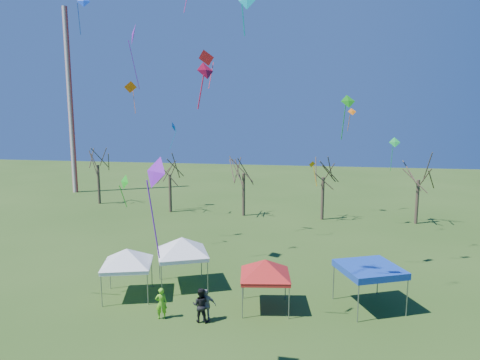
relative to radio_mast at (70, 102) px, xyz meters
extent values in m
plane|color=#2B4A18|center=(28.00, -34.00, -12.50)|extent=(140.00, 140.00, 0.00)
cylinder|color=silver|center=(0.00, 0.00, 0.00)|extent=(0.70, 0.70, 25.00)
cylinder|color=#3D2D21|center=(7.15, -6.62, -10.11)|extent=(0.32, 0.32, 4.78)
cylinder|color=#3D2D21|center=(17.23, -9.35, -10.36)|extent=(0.32, 0.32, 4.28)
cylinder|color=#3D2D21|center=(25.63, -9.62, -10.18)|extent=(0.32, 0.32, 4.64)
cylinder|color=#3D2D21|center=(34.03, -9.96, -10.26)|extent=(0.32, 0.32, 4.49)
cylinder|color=#3D2D21|center=(43.36, -10.00, -10.26)|extent=(0.32, 0.32, 4.47)
cylinder|color=gray|center=(21.20, -32.90, -11.57)|extent=(0.06, 0.06, 1.86)
cylinder|color=gray|center=(20.48, -30.40, -11.57)|extent=(0.06, 0.06, 1.86)
cylinder|color=gray|center=(23.71, -32.17, -11.57)|extent=(0.06, 0.06, 1.86)
cylinder|color=gray|center=(22.98, -29.67, -11.57)|extent=(0.06, 0.06, 1.86)
cube|color=white|center=(22.09, -31.29, -10.53)|extent=(3.46, 3.46, 0.22)
pyramid|color=white|center=(22.09, -31.29, -9.48)|extent=(3.79, 3.79, 0.93)
cylinder|color=gray|center=(24.15, -31.05, -11.50)|extent=(0.06, 0.06, 2.01)
cylinder|color=gray|center=(23.05, -28.46, -11.50)|extent=(0.06, 0.06, 2.01)
cylinder|color=gray|center=(26.74, -29.96, -11.50)|extent=(0.06, 0.06, 2.01)
cylinder|color=gray|center=(25.64, -27.37, -11.50)|extent=(0.06, 0.06, 2.01)
cube|color=white|center=(24.90, -29.21, -10.37)|extent=(3.95, 3.95, 0.24)
pyramid|color=white|center=(24.90, -29.21, -9.24)|extent=(3.93, 3.93, 1.00)
cylinder|color=gray|center=(29.42, -32.90, -11.60)|extent=(0.05, 0.05, 1.80)
cylinder|color=gray|center=(29.06, -30.41, -11.60)|extent=(0.05, 0.05, 1.80)
cylinder|color=gray|center=(31.91, -32.54, -11.60)|extent=(0.05, 0.05, 1.80)
cylinder|color=gray|center=(31.55, -30.05, -11.60)|extent=(0.05, 0.05, 1.80)
cube|color=red|center=(30.48, -31.47, -10.59)|extent=(3.06, 3.06, 0.22)
pyramid|color=red|center=(30.48, -31.47, -9.58)|extent=(3.78, 3.78, 0.90)
cylinder|color=gray|center=(35.55, -32.28, -11.45)|extent=(0.06, 0.06, 2.10)
cylinder|color=gray|center=(34.39, -29.57, -11.45)|extent=(0.06, 0.06, 2.10)
cylinder|color=gray|center=(38.26, -31.11, -11.45)|extent=(0.06, 0.06, 2.10)
cylinder|color=gray|center=(37.09, -28.40, -11.45)|extent=(0.06, 0.06, 2.10)
cube|color=#0F359E|center=(36.32, -30.34, -10.27)|extent=(4.15, 4.15, 0.25)
cube|color=#0F359E|center=(36.32, -30.34, -10.08)|extent=(4.15, 4.15, 0.13)
imported|color=black|center=(27.28, -33.63, -11.56)|extent=(0.91, 0.71, 1.87)
imported|color=slate|center=(27.55, -33.46, -11.63)|extent=(1.08, 0.57, 1.75)
imported|color=#67CD20|center=(25.08, -33.65, -11.63)|extent=(0.75, 0.64, 1.74)
cone|color=green|center=(21.41, -29.79, -5.68)|extent=(0.91, 0.79, 0.92)
cube|color=green|center=(21.23, -29.65, -6.63)|extent=(0.33, 0.41, 1.45)
cone|color=blue|center=(18.54, -11.36, -2.86)|extent=(0.47, 1.11, 1.07)
cube|color=blue|center=(18.55, -11.74, -4.14)|extent=(0.80, 0.06, 2.03)
cube|color=#DE31AC|center=(23.20, -21.57, 7.02)|extent=(0.54, 0.23, 1.80)
cone|color=blue|center=(15.44, -22.78, 6.98)|extent=(1.08, 0.78, 0.94)
cube|color=blue|center=(15.07, -22.93, 5.66)|extent=(0.35, 0.79, 2.17)
cone|color=purple|center=(27.15, -39.31, -3.61)|extent=(1.33, 1.19, 1.20)
cube|color=purple|center=(26.97, -39.18, -5.51)|extent=(0.32, 0.41, 3.18)
cone|color=#FE600D|center=(12.83, -9.05, 1.40)|extent=(1.61, 1.48, 1.34)
cube|color=#FE600D|center=(13.12, -8.83, -0.24)|extent=(0.50, 0.64, 2.55)
cone|color=purple|center=(21.13, -26.97, 3.65)|extent=(0.96, 1.47, 1.40)
cube|color=purple|center=(21.01, -26.70, 1.73)|extent=(0.60, 0.29, 3.16)
cube|color=#0DB5C9|center=(29.82, -35.11, 2.59)|extent=(0.11, 0.39, 1.28)
cone|color=orange|center=(36.42, -13.02, -1.31)|extent=(0.92, 0.73, 0.68)
cube|color=orange|center=(36.16, -13.08, -2.30)|extent=(0.18, 0.57, 1.60)
cone|color=red|center=(23.87, -18.28, 3.18)|extent=(1.71, 1.32, 1.32)
cube|color=red|center=(24.28, -18.40, 1.70)|extent=(0.29, 0.87, 2.24)
cone|color=orange|center=(32.85, -11.36, -6.50)|extent=(0.81, 0.69, 0.69)
cube|color=orange|center=(33.18, -11.16, -7.70)|extent=(0.46, 0.71, 2.06)
cone|color=red|center=(28.00, -34.76, 0.52)|extent=(0.93, 0.95, 0.83)
cube|color=red|center=(27.81, -34.97, -0.48)|extent=(0.46, 0.43, 1.56)
cone|color=green|center=(40.82, -10.42, -4.28)|extent=(1.13, 0.66, 1.01)
cube|color=green|center=(40.61, -10.44, -5.86)|extent=(0.08, 0.47, 2.63)
cone|color=#1A9617|center=(35.16, -24.94, -0.65)|extent=(1.11, 0.82, 0.90)
cube|color=#1A9617|center=(34.90, -25.02, -2.06)|extent=(0.22, 0.57, 2.33)
camera|label=1|loc=(33.03, -54.43, -1.41)|focal=32.00mm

